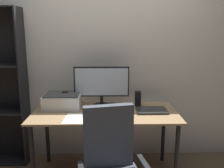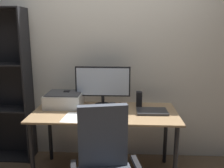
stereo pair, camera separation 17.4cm
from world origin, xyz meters
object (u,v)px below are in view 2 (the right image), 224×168
mouse (122,115)px  desk (105,119)px  keyboard (98,116)px  bookshelf (3,87)px  monitor (103,83)px  laptop (152,111)px  printer (64,100)px  speaker_left (67,98)px  coffee_mug (112,108)px  speaker_right (139,99)px

mouse → desk: bearing=145.4°
desk → keyboard: size_ratio=5.26×
bookshelf → monitor: bearing=-6.6°
laptop → printer: bearing=169.8°
monitor → laptop: (0.54, -0.21, -0.25)m
printer → bookshelf: bookshelf is taller
desk → laptop: laptop is taller
laptop → printer: (-0.97, 0.15, 0.07)m
monitor → bookshelf: bearing=173.4°
speaker_left → coffee_mug: bearing=-23.2°
desk → bookshelf: bearing=164.5°
monitor → laptop: bearing=-21.5°
laptop → speaker_left: bearing=166.6°
monitor → mouse: bearing=-58.1°
monitor → speaker_left: bearing=-178.9°
printer → laptop: bearing=-9.0°
speaker_left → bookshelf: size_ratio=0.09×
mouse → speaker_right: 0.41m
mouse → keyboard: bearing=-170.5°
speaker_left → laptop: bearing=-12.1°
keyboard → speaker_right: bearing=43.1°
coffee_mug → bookshelf: size_ratio=0.06×
desk → bookshelf: bookshelf is taller
monitor → keyboard: 0.46m
laptop → speaker_right: bearing=120.4°
mouse → speaker_left: bearing=155.5°
laptop → speaker_left: size_ratio=1.88×
mouse → speaker_left: 0.73m
keyboard → coffee_mug: coffee_mug is taller
keyboard → coffee_mug: size_ratio=2.83×
bookshelf → laptop: bearing=-11.3°
desk → speaker_left: (-0.45, 0.20, 0.17)m
speaker_left → bookshelf: bearing=169.6°
coffee_mug → speaker_left: size_ratio=0.60×
speaker_left → bookshelf: 0.84m
coffee_mug → printer: (-0.55, 0.18, 0.03)m
monitor → printer: monitor is taller
laptop → speaker_right: 0.25m
keyboard → bookshelf: (-1.23, 0.53, 0.16)m
bookshelf → speaker_right: bearing=-5.2°
mouse → bookshelf: bearing=165.6°
bookshelf → keyboard: bearing=-23.3°
keyboard → laptop: (0.55, 0.17, 0.00)m
laptop → speaker_right: speaker_right is taller
coffee_mug → speaker_right: bearing=38.0°
keyboard → speaker_left: bearing=138.0°
monitor → printer: size_ratio=1.55×
printer → desk: bearing=-18.0°
speaker_left → printer: size_ratio=0.42×
speaker_right → bookshelf: bookshelf is taller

